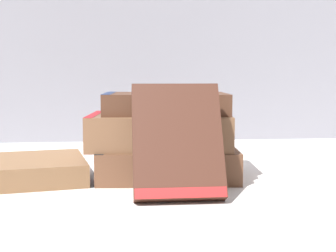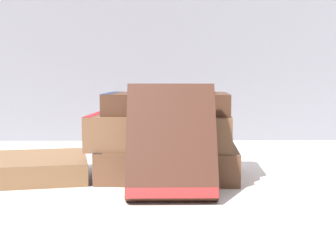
{
  "view_description": "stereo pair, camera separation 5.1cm",
  "coord_description": "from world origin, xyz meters",
  "px_view_note": "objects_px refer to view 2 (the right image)",
  "views": [
    {
      "loc": [
        -0.07,
        -0.64,
        0.15
      ],
      "look_at": [
        -0.01,
        -0.0,
        0.08
      ],
      "focal_mm": 50.0,
      "sensor_mm": 36.0,
      "label": 1
    },
    {
      "loc": [
        -0.02,
        -0.64,
        0.15
      ],
      "look_at": [
        -0.01,
        -0.0,
        0.08
      ],
      "focal_mm": 50.0,
      "sensor_mm": 36.0,
      "label": 2
    }
  ],
  "objects_px": {
    "book_flat_middle": "(157,131)",
    "book_flat_top": "(164,104)",
    "pocket_watch": "(199,92)",
    "book_leaning_front": "(171,145)",
    "book_flat_bottom": "(165,162)",
    "reading_glasses": "(112,157)"
  },
  "relations": [
    {
      "from": "book_flat_bottom",
      "to": "reading_glasses",
      "type": "height_order",
      "value": "book_flat_bottom"
    },
    {
      "from": "reading_glasses",
      "to": "book_flat_top",
      "type": "bearing_deg",
      "value": -68.54
    },
    {
      "from": "book_flat_bottom",
      "to": "reading_glasses",
      "type": "distance_m",
      "value": 0.18
    },
    {
      "from": "book_leaning_front",
      "to": "book_flat_top",
      "type": "bearing_deg",
      "value": 94.07
    },
    {
      "from": "pocket_watch",
      "to": "book_flat_middle",
      "type": "bearing_deg",
      "value": 162.74
    },
    {
      "from": "book_flat_middle",
      "to": "pocket_watch",
      "type": "height_order",
      "value": "pocket_watch"
    },
    {
      "from": "book_flat_top",
      "to": "reading_glasses",
      "type": "distance_m",
      "value": 0.2
    },
    {
      "from": "book_flat_middle",
      "to": "book_flat_top",
      "type": "height_order",
      "value": "book_flat_top"
    },
    {
      "from": "book_flat_middle",
      "to": "book_leaning_front",
      "type": "height_order",
      "value": "book_leaning_front"
    },
    {
      "from": "book_flat_bottom",
      "to": "pocket_watch",
      "type": "bearing_deg",
      "value": -14.82
    },
    {
      "from": "book_leaning_front",
      "to": "reading_glasses",
      "type": "height_order",
      "value": "book_leaning_front"
    },
    {
      "from": "book_flat_middle",
      "to": "book_leaning_front",
      "type": "bearing_deg",
      "value": -75.72
    },
    {
      "from": "book_leaning_front",
      "to": "pocket_watch",
      "type": "distance_m",
      "value": 0.12
    },
    {
      "from": "reading_glasses",
      "to": "pocket_watch",
      "type": "bearing_deg",
      "value": -60.74
    },
    {
      "from": "book_flat_bottom",
      "to": "book_leaning_front",
      "type": "bearing_deg",
      "value": -82.57
    },
    {
      "from": "book_flat_middle",
      "to": "pocket_watch",
      "type": "bearing_deg",
      "value": -11.88
    },
    {
      "from": "book_flat_top",
      "to": "pocket_watch",
      "type": "height_order",
      "value": "pocket_watch"
    },
    {
      "from": "book_flat_middle",
      "to": "pocket_watch",
      "type": "xyz_separation_m",
      "value": [
        0.06,
        -0.02,
        0.06
      ]
    },
    {
      "from": "book_leaning_front",
      "to": "book_flat_middle",
      "type": "bearing_deg",
      "value": 98.9
    },
    {
      "from": "book_flat_bottom",
      "to": "book_flat_middle",
      "type": "bearing_deg",
      "value": 174.54
    },
    {
      "from": "book_flat_middle",
      "to": "book_flat_top",
      "type": "distance_m",
      "value": 0.04
    },
    {
      "from": "book_leaning_front",
      "to": "pocket_watch",
      "type": "bearing_deg",
      "value": 66.77
    }
  ]
}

